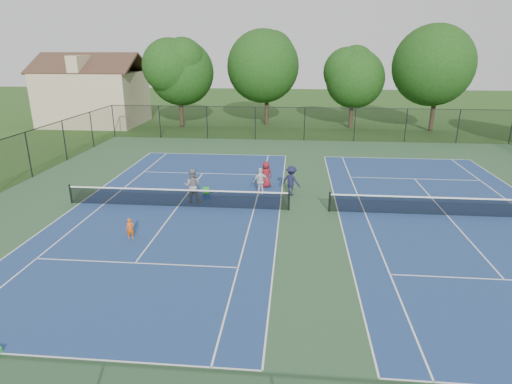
# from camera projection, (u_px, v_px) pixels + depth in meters

# --- Properties ---
(ground) EXTENTS (140.00, 140.00, 0.00)m
(ground) POSITION_uv_depth(u_px,v_px,m) (309.00, 211.00, 22.36)
(ground) COLOR #234716
(ground) RESTS_ON ground
(court_pad) EXTENTS (36.00, 36.00, 0.01)m
(court_pad) POSITION_uv_depth(u_px,v_px,m) (309.00, 211.00, 22.36)
(court_pad) COLOR #335B36
(court_pad) RESTS_ON ground
(tennis_court_left) EXTENTS (12.00, 23.83, 1.07)m
(tennis_court_left) POSITION_uv_depth(u_px,v_px,m) (178.00, 205.00, 22.94)
(tennis_court_left) COLOR navy
(tennis_court_left) RESTS_ON ground
(tennis_court_right) EXTENTS (12.00, 23.83, 1.07)m
(tennis_court_right) POSITION_uv_depth(u_px,v_px,m) (447.00, 214.00, 21.72)
(tennis_court_right) COLOR navy
(tennis_court_right) RESTS_ON ground
(perimeter_fence) EXTENTS (36.08, 36.08, 3.02)m
(perimeter_fence) POSITION_uv_depth(u_px,v_px,m) (310.00, 182.00, 21.85)
(perimeter_fence) COLOR black
(perimeter_fence) RESTS_ON ground
(tree_back_a) EXTENTS (6.80, 6.80, 9.15)m
(tree_back_a) POSITION_uv_depth(u_px,v_px,m) (179.00, 69.00, 44.19)
(tree_back_a) COLOR #2D2116
(tree_back_a) RESTS_ON ground
(tree_back_b) EXTENTS (7.60, 7.60, 10.03)m
(tree_back_b) POSITION_uv_depth(u_px,v_px,m) (267.00, 63.00, 45.12)
(tree_back_b) COLOR #2D2116
(tree_back_b) RESTS_ON ground
(tree_back_c) EXTENTS (6.00, 6.00, 8.40)m
(tree_back_c) POSITION_uv_depth(u_px,v_px,m) (354.00, 75.00, 43.75)
(tree_back_c) COLOR #2D2116
(tree_back_c) RESTS_ON ground
(tree_back_d) EXTENTS (7.80, 7.80, 10.37)m
(tree_back_d) POSITION_uv_depth(u_px,v_px,m) (439.00, 61.00, 41.68)
(tree_back_d) COLOR #2D2116
(tree_back_d) RESTS_ON ground
(clapboard_house) EXTENTS (10.80, 8.10, 7.65)m
(clapboard_house) POSITION_uv_depth(u_px,v_px,m) (94.00, 96.00, 46.95)
(clapboard_house) COLOR tan
(clapboard_house) RESTS_ON ground
(child_player) EXTENTS (0.39, 0.29, 0.97)m
(child_player) POSITION_uv_depth(u_px,v_px,m) (130.00, 229.00, 18.96)
(child_player) COLOR #DE590E
(child_player) RESTS_ON ground
(instructor) EXTENTS (0.92, 0.72, 1.89)m
(instructor) POSITION_uv_depth(u_px,v_px,m) (193.00, 186.00, 23.38)
(instructor) COLOR gray
(instructor) RESTS_ON ground
(bystander_a) EXTENTS (1.02, 0.77, 1.60)m
(bystander_a) POSITION_uv_depth(u_px,v_px,m) (261.00, 181.00, 24.59)
(bystander_a) COLOR silver
(bystander_a) RESTS_ON ground
(bystander_b) EXTENTS (1.29, 1.14, 1.74)m
(bystander_b) POSITION_uv_depth(u_px,v_px,m) (291.00, 181.00, 24.48)
(bystander_b) COLOR #191938
(bystander_b) RESTS_ON ground
(bystander_c) EXTENTS (0.94, 0.84, 1.61)m
(bystander_c) POSITION_uv_depth(u_px,v_px,m) (266.00, 175.00, 25.93)
(bystander_c) COLOR maroon
(bystander_c) RESTS_ON ground
(ball_crate) EXTENTS (0.45, 0.40, 0.28)m
(ball_crate) POSITION_uv_depth(u_px,v_px,m) (206.00, 196.00, 24.12)
(ball_crate) COLOR navy
(ball_crate) RESTS_ON ground
(ball_hopper) EXTENTS (0.36, 0.30, 0.38)m
(ball_hopper) POSITION_uv_depth(u_px,v_px,m) (206.00, 191.00, 24.02)
(ball_hopper) COLOR green
(ball_hopper) RESTS_ON ball_crate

